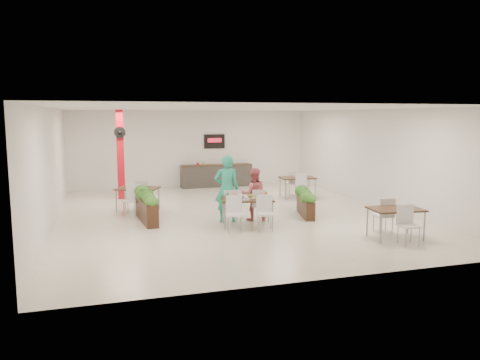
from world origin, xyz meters
name	(u,v)px	position (x,y,z in m)	size (l,w,h in m)	color
ground	(229,214)	(0.00, 0.00, 0.00)	(12.00, 12.00, 0.00)	beige
room_shell	(229,149)	(0.00, 0.00, 2.01)	(10.10, 12.10, 3.22)	white
red_column	(120,153)	(-3.00, 3.79, 1.64)	(0.40, 0.41, 3.20)	red
service_counter	(216,175)	(1.00, 5.65, 0.49)	(3.00, 0.64, 2.20)	#302E2B
main_table	(247,203)	(0.06, -1.57, 0.64)	(1.53, 1.82, 0.92)	#321D10
diner_man	(227,189)	(-0.33, -0.92, 0.95)	(0.69, 0.45, 1.89)	#26A783
diner_woman	(254,194)	(0.47, -0.92, 0.75)	(0.73, 0.57, 1.50)	#DD626E
planter_left	(146,204)	(-2.50, -0.24, 0.52)	(0.53, 2.00, 1.05)	black
planter_right	(306,200)	(2.14, -0.84, 0.48)	(0.71, 1.65, 0.88)	black
side_table_a	(138,191)	(-2.62, 1.29, 0.63)	(1.49, 1.65, 0.92)	#321D10
side_table_b	(297,180)	(3.20, 2.17, 0.63)	(1.32, 1.66, 0.92)	#321D10
side_table_c	(396,213)	(3.14, -3.87, 0.63)	(1.32, 1.65, 0.92)	#321D10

